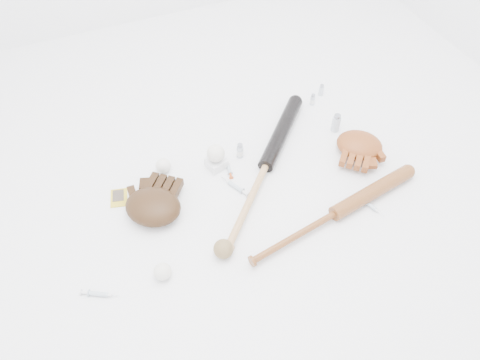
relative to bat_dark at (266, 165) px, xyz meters
name	(u,v)px	position (x,y,z in m)	size (l,w,h in m)	color
bat_dark	(266,165)	(0.00, 0.00, 0.00)	(0.95, 0.07, 0.07)	black
bat_wood	(335,213)	(0.15, -0.34, 0.00)	(0.86, 0.06, 0.06)	brown
glove_dark	(153,206)	(-0.52, -0.03, 0.01)	(0.27, 0.27, 0.10)	#321E0E
glove_tan	(359,145)	(0.43, -0.06, 0.01)	(0.24, 0.24, 0.09)	brown
trading_card	(119,198)	(-0.63, 0.10, -0.03)	(0.07, 0.09, 0.01)	gold
pedestal	(216,163)	(-0.19, 0.11, -0.01)	(0.08, 0.08, 0.04)	white
baseball_on_pedestal	(216,153)	(-0.19, 0.11, 0.05)	(0.08, 0.08, 0.08)	white
baseball_left	(151,213)	(-0.53, -0.06, 0.00)	(0.08, 0.08, 0.08)	white
baseball_upper	(163,166)	(-0.41, 0.18, 0.00)	(0.07, 0.07, 0.07)	white
baseball_mid	(163,272)	(-0.57, -0.32, 0.00)	(0.07, 0.07, 0.07)	white
baseball_aged	(223,249)	(-0.33, -0.32, 0.00)	(0.08, 0.08, 0.08)	olive
syringe_0	(98,294)	(-0.80, -0.30, -0.03)	(0.15, 0.03, 0.02)	#ADBCC6
syringe_1	(236,187)	(-0.16, -0.04, -0.03)	(0.16, 0.03, 0.02)	#ADBCC6
syringe_2	(229,168)	(-0.15, 0.07, -0.03)	(0.13, 0.02, 0.02)	#ADBCC6
syringe_3	(369,205)	(0.31, -0.35, -0.03)	(0.15, 0.03, 0.02)	#ADBCC6
vial_0	(313,99)	(0.40, 0.31, 0.00)	(0.02, 0.02, 0.06)	silver
vial_1	(321,90)	(0.48, 0.36, 0.00)	(0.02, 0.02, 0.06)	silver
vial_2	(240,150)	(-0.07, 0.12, 0.00)	(0.03, 0.03, 0.08)	silver
vial_3	(336,123)	(0.41, 0.10, 0.01)	(0.04, 0.04, 0.09)	silver
vial_4	(141,201)	(-0.55, 0.02, 0.01)	(0.03, 0.03, 0.08)	silver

